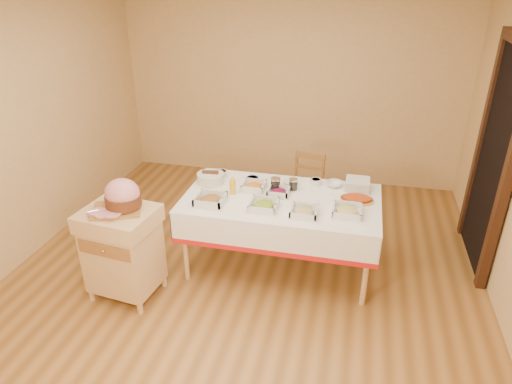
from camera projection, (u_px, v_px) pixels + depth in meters
room_shell at (241, 152)px, 3.81m from camera, size 5.00×5.00×5.00m
doorway at (496, 157)px, 4.23m from camera, size 0.09×1.10×2.20m
dining_table at (281, 213)px, 4.32m from camera, size 1.82×1.02×0.76m
butcher_cart at (123, 248)px, 3.99m from camera, size 0.66×0.57×0.86m
dining_chair at (305, 189)px, 5.18m from camera, size 0.43×0.42×0.83m
ham_on_board at (122, 197)px, 3.79m from camera, size 0.42×0.40×0.28m
serving_dish_a at (210, 200)px, 4.13m from camera, size 0.26×0.26×0.11m
serving_dish_b at (264, 205)px, 4.05m from camera, size 0.25×0.25×0.10m
serving_dish_c at (304, 212)px, 3.95m from camera, size 0.23×0.23×0.09m
serving_dish_d at (347, 211)px, 3.96m from camera, size 0.25×0.25×0.10m
serving_dish_e at (254, 186)px, 4.40m from camera, size 0.23×0.22×0.10m
serving_dish_f at (279, 192)px, 4.30m from camera, size 0.21×0.20×0.09m
small_bowl_left at (221, 173)px, 4.68m from camera, size 0.13×0.13×0.06m
small_bowl_mid at (253, 179)px, 4.55m from camera, size 0.12×0.12×0.05m
small_bowl_right at (316, 181)px, 4.50m from camera, size 0.11×0.11×0.05m
bowl_white_imported at (290, 183)px, 4.51m from camera, size 0.19×0.19×0.04m
bowl_small_imported at (334, 184)px, 4.46m from camera, size 0.20×0.20×0.05m
preserve_jar_left at (275, 184)px, 4.38m from camera, size 0.10×0.10×0.12m
preserve_jar_right at (293, 185)px, 4.39m from camera, size 0.09×0.09×0.11m
mustard_bottle at (233, 186)px, 4.29m from camera, size 0.06×0.06×0.18m
bread_basket at (211, 178)px, 4.53m from camera, size 0.27×0.27×0.12m
plate_stack at (357, 184)px, 4.40m from camera, size 0.23×0.23×0.10m
brass_platter at (357, 199)px, 4.18m from camera, size 0.30×0.22×0.04m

